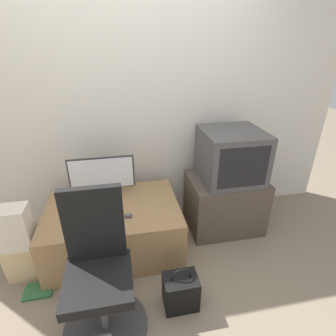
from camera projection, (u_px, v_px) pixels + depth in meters
name	position (u px, v px, depth m)	size (l,w,h in m)	color
ground_plane	(151.00, 318.00, 1.87)	(12.00, 12.00, 0.00)	#7F705B
wall_back	(128.00, 97.00, 2.46)	(4.40, 0.05, 2.60)	silver
desk	(115.00, 228.00, 2.40)	(1.16, 0.80, 0.47)	#937047
side_stand	(224.00, 202.00, 2.70)	(0.73, 0.54, 0.56)	#4C4238
main_monitor	(102.00, 176.00, 2.37)	(0.58, 0.18, 0.39)	#2D2D2D
keyboard	(102.00, 219.00, 2.14)	(0.29, 0.13, 0.01)	white
mouse	(128.00, 215.00, 2.16)	(0.07, 0.04, 0.03)	#4C4C51
crt_tv	(231.00, 155.00, 2.47)	(0.56, 0.55, 0.48)	#474747
office_chair	(100.00, 280.00, 1.67)	(0.57, 0.57, 1.02)	#333333
cardboard_box_lower	(25.00, 259.00, 2.17)	(0.26, 0.20, 0.30)	#D1B27F
cardboard_box_upper	(14.00, 228.00, 2.03)	(0.24, 0.18, 0.35)	beige
handbag	(181.00, 291.00, 1.91)	(0.25, 0.19, 0.36)	black
book	(39.00, 290.00, 2.06)	(0.21, 0.16, 0.02)	#2D6638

